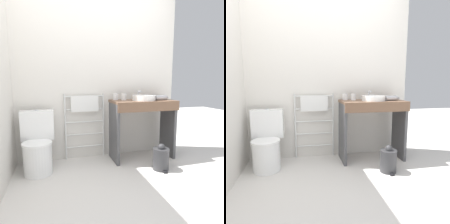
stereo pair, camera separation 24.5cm
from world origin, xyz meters
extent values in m
plane|color=silver|center=(0.00, 0.00, 0.00)|extent=(12.00, 12.00, 0.00)
cube|color=silver|center=(0.00, 1.41, 1.26)|extent=(2.54, 0.12, 2.52)
cylinder|color=white|center=(-0.84, 0.95, 0.19)|extent=(0.34, 0.34, 0.38)
cylinder|color=white|center=(-0.84, 0.95, 0.39)|extent=(0.36, 0.36, 0.02)
cube|color=white|center=(-0.84, 1.18, 0.57)|extent=(0.42, 0.17, 0.38)
cylinder|color=silver|center=(-0.84, 1.18, 0.77)|extent=(0.05, 0.05, 0.01)
cylinder|color=silver|center=(-0.48, 1.32, 0.49)|extent=(0.02, 0.02, 0.97)
cylinder|color=silver|center=(0.09, 1.32, 0.49)|extent=(0.02, 0.02, 0.97)
cylinder|color=silver|center=(-0.19, 1.32, 0.18)|extent=(0.57, 0.02, 0.02)
cylinder|color=silver|center=(-0.19, 1.32, 0.36)|extent=(0.57, 0.02, 0.02)
cylinder|color=silver|center=(-0.19, 1.32, 0.55)|extent=(0.57, 0.02, 0.02)
cylinder|color=silver|center=(-0.19, 1.32, 0.74)|extent=(0.57, 0.02, 0.02)
cylinder|color=silver|center=(-0.19, 1.32, 0.93)|extent=(0.57, 0.02, 0.02)
cube|color=white|center=(-0.19, 1.29, 0.83)|extent=(0.40, 0.04, 0.23)
cube|color=brown|center=(0.63, 1.08, 0.86)|extent=(0.91, 0.49, 0.03)
cube|color=brown|center=(0.63, 0.85, 0.79)|extent=(0.91, 0.02, 0.10)
cube|color=#4C4C4F|center=(0.19, 1.08, 0.42)|extent=(0.04, 0.41, 0.84)
cube|color=#4C4C4F|center=(1.06, 1.08, 0.42)|extent=(0.04, 0.41, 0.84)
cylinder|color=white|center=(0.63, 1.05, 0.91)|extent=(0.34, 0.34, 0.08)
cylinder|color=silver|center=(0.63, 1.05, 0.95)|extent=(0.28, 0.28, 0.01)
cylinder|color=silver|center=(0.63, 1.25, 0.94)|extent=(0.02, 0.02, 0.13)
cylinder|color=silver|center=(0.63, 1.21, 1.00)|extent=(0.02, 0.09, 0.02)
cylinder|color=white|center=(0.26, 1.24, 0.92)|extent=(0.08, 0.08, 0.10)
cylinder|color=white|center=(0.37, 1.17, 0.92)|extent=(0.08, 0.08, 0.10)
cylinder|color=#B7B7BC|center=(0.88, 1.01, 0.91)|extent=(0.17, 0.07, 0.07)
cone|color=#9C9CA0|center=(0.99, 1.01, 0.91)|extent=(0.06, 0.06, 0.06)
cube|color=#B7B7BC|center=(0.84, 1.10, 0.91)|extent=(0.04, 0.10, 0.05)
cylinder|color=#333335|center=(0.69, 0.62, 0.14)|extent=(0.21, 0.21, 0.28)
sphere|color=#333335|center=(0.69, 0.62, 0.30)|extent=(0.09, 0.09, 0.09)
cube|color=black|center=(0.69, 0.50, 0.01)|extent=(0.05, 0.04, 0.02)
camera|label=1|loc=(-0.63, -1.58, 1.14)|focal=32.00mm
camera|label=2|loc=(-0.39, -1.64, 1.14)|focal=32.00mm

